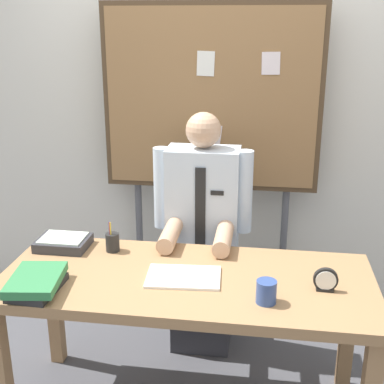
{
  "coord_description": "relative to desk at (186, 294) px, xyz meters",
  "views": [
    {
      "loc": [
        0.34,
        -2.11,
        1.88
      ],
      "look_at": [
        0.0,
        0.18,
        1.11
      ],
      "focal_mm": 48.37,
      "sensor_mm": 36.0,
      "label": 1
    }
  ],
  "objects": [
    {
      "name": "back_wall",
      "position": [
        0.0,
        1.16,
        0.69
      ],
      "size": [
        6.4,
        0.08,
        2.7
      ],
      "primitive_type": "cube",
      "color": "silver",
      "rests_on": "ground_plane"
    },
    {
      "name": "desk",
      "position": [
        0.0,
        0.0,
        0.0
      ],
      "size": [
        1.72,
        0.72,
        0.76
      ],
      "color": "#9E754C",
      "rests_on": "ground_plane"
    },
    {
      "name": "person",
      "position": [
        0.0,
        0.59,
        -0.0
      ],
      "size": [
        0.55,
        0.56,
        1.41
      ],
      "color": "#2D2D33",
      "rests_on": "ground_plane"
    },
    {
      "name": "bulletin_board",
      "position": [
        0.0,
        0.96,
        0.74
      ],
      "size": [
        1.31,
        0.09,
        1.98
      ],
      "color": "#4C3823",
      "rests_on": "ground_plane"
    },
    {
      "name": "book_stack",
      "position": [
        -0.62,
        -0.22,
        0.13
      ],
      "size": [
        0.25,
        0.32,
        0.07
      ],
      "color": "#262626",
      "rests_on": "desk"
    },
    {
      "name": "open_notebook",
      "position": [
        -0.01,
        -0.02,
        0.1
      ],
      "size": [
        0.35,
        0.25,
        0.01
      ],
      "primitive_type": "cube",
      "rotation": [
        0.0,
        0.0,
        0.07
      ],
      "color": "white",
      "rests_on": "desk"
    },
    {
      "name": "desk_clock",
      "position": [
        0.62,
        -0.04,
        0.14
      ],
      "size": [
        0.11,
        0.04,
        0.11
      ],
      "color": "black",
      "rests_on": "desk"
    },
    {
      "name": "coffee_mug",
      "position": [
        0.37,
        -0.18,
        0.14
      ],
      "size": [
        0.09,
        0.09,
        0.1
      ],
      "primitive_type": "cylinder",
      "color": "#334C8C",
      "rests_on": "desk"
    },
    {
      "name": "pen_holder",
      "position": [
        -0.41,
        0.22,
        0.14
      ],
      "size": [
        0.07,
        0.07,
        0.16
      ],
      "color": "#262626",
      "rests_on": "desk"
    },
    {
      "name": "paper_tray",
      "position": [
        -0.68,
        0.22,
        0.12
      ],
      "size": [
        0.26,
        0.2,
        0.06
      ],
      "color": "#333338",
      "rests_on": "desk"
    }
  ]
}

